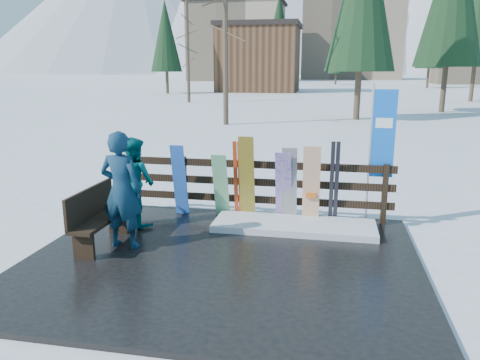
% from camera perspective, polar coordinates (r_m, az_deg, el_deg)
% --- Properties ---
extents(ground, '(700.00, 700.00, 0.00)m').
position_cam_1_polar(ground, '(7.36, -2.21, -10.13)').
color(ground, white).
rests_on(ground, ground).
extents(deck, '(6.00, 5.00, 0.08)m').
position_cam_1_polar(deck, '(7.34, -2.21, -9.84)').
color(deck, black).
rests_on(deck, ground).
extents(fence, '(5.60, 0.10, 1.15)m').
position_cam_1_polar(fence, '(9.17, 0.89, -0.46)').
color(fence, black).
rests_on(fence, deck).
extents(snow_patch, '(2.94, 1.00, 0.12)m').
position_cam_1_polar(snow_patch, '(8.65, 6.60, -5.55)').
color(snow_patch, white).
rests_on(snow_patch, deck).
extents(bench, '(0.41, 1.50, 0.97)m').
position_cam_1_polar(bench, '(8.04, -17.05, -4.12)').
color(bench, black).
rests_on(bench, deck).
extents(snowboard_0, '(0.27, 0.31, 1.44)m').
position_cam_1_polar(snowboard_0, '(9.26, -7.36, -0.03)').
color(snowboard_0, blue).
rests_on(snowboard_0, deck).
extents(snowboard_1, '(0.29, 0.39, 1.29)m').
position_cam_1_polar(snowboard_1, '(9.06, -2.35, -0.73)').
color(snowboard_1, silver).
rests_on(snowboard_1, deck).
extents(snowboard_2, '(0.29, 0.31, 1.64)m').
position_cam_1_polar(snowboard_2, '(8.91, 0.85, 0.21)').
color(snowboard_2, yellow).
rests_on(snowboard_2, deck).
extents(snowboard_3, '(0.30, 0.41, 1.38)m').
position_cam_1_polar(snowboard_3, '(8.85, 5.30, -0.83)').
color(snowboard_3, silver).
rests_on(snowboard_3, deck).
extents(snowboard_4, '(0.28, 0.28, 1.46)m').
position_cam_1_polar(snowboard_4, '(8.83, 6.04, -0.61)').
color(snowboard_4, black).
rests_on(snowboard_4, deck).
extents(snowboard_5, '(0.32, 0.20, 1.49)m').
position_cam_1_polar(snowboard_5, '(8.81, 8.68, -0.63)').
color(snowboard_5, silver).
rests_on(snowboard_5, deck).
extents(ski_pair_a, '(0.16, 0.25, 1.53)m').
position_cam_1_polar(ski_pair_a, '(9.03, -0.25, 0.03)').
color(ski_pair_a, '#B13715').
rests_on(ski_pair_a, deck).
extents(ski_pair_b, '(0.17, 0.23, 1.58)m').
position_cam_1_polar(ski_pair_b, '(8.86, 11.40, -0.34)').
color(ski_pair_b, black).
rests_on(ski_pair_b, deck).
extents(rental_flag, '(0.45, 0.04, 2.60)m').
position_cam_1_polar(rental_flag, '(8.94, 16.71, 4.80)').
color(rental_flag, silver).
rests_on(rental_flag, deck).
extents(person_front, '(0.73, 0.51, 1.92)m').
position_cam_1_polar(person_front, '(7.73, -14.25, -1.22)').
color(person_front, navy).
rests_on(person_front, deck).
extents(person_back, '(1.01, 0.95, 1.65)m').
position_cam_1_polar(person_back, '(8.85, -12.67, -0.18)').
color(person_back, '#056163').
rests_on(person_back, deck).
extents(resort_buildings, '(73.00, 87.60, 22.60)m').
position_cam_1_polar(resort_buildings, '(122.16, 11.24, 16.42)').
color(resort_buildings, tan).
rests_on(resort_buildings, ground).
extents(trees, '(41.99, 68.62, 12.57)m').
position_cam_1_polar(trees, '(54.10, 14.64, 16.08)').
color(trees, '#382B1E').
rests_on(trees, ground).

